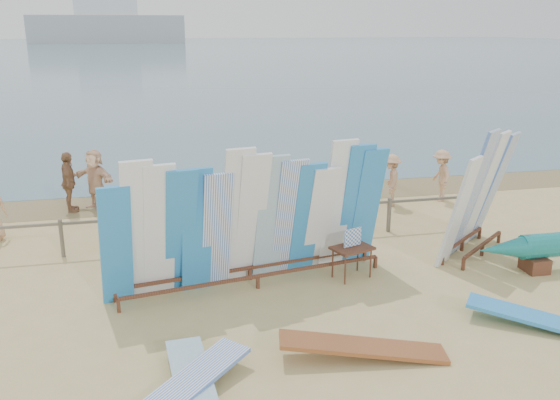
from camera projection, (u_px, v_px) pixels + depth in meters
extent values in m
plane|color=tan|center=(258.00, 296.00, 11.70)|extent=(160.00, 160.00, 0.00)
cube|color=#426477|center=(152.00, 49.00, 131.50)|extent=(320.00, 240.00, 0.02)
cube|color=olive|center=(215.00, 197.00, 18.44)|extent=(40.00, 2.60, 0.01)
cube|color=#999EA3|center=(108.00, 29.00, 176.52)|extent=(45.00, 8.00, 8.00)
cube|color=silver|center=(106.00, 5.00, 174.54)|extent=(18.00, 6.00, 6.00)
cube|color=#6C6251|center=(235.00, 212.00, 14.28)|extent=(12.00, 0.06, 0.06)
cube|color=#6C6251|center=(62.00, 238.00, 13.55)|extent=(0.08, 0.08, 0.90)
cube|color=#6C6251|center=(151.00, 232.00, 13.96)|extent=(0.08, 0.08, 0.90)
cube|color=#6C6251|center=(235.00, 226.00, 14.38)|extent=(0.08, 0.08, 0.90)
cube|color=#6C6251|center=(314.00, 220.00, 14.80)|extent=(0.08, 0.08, 0.90)
cube|color=#6C6251|center=(389.00, 215.00, 15.22)|extent=(0.08, 0.08, 0.90)
cube|color=#6C6251|center=(460.00, 210.00, 15.64)|extent=(0.08, 0.08, 0.90)
cube|color=brown|center=(258.00, 276.00, 11.96)|extent=(5.45, 1.01, 0.06)
cube|color=brown|center=(250.00, 268.00, 12.37)|extent=(5.45, 1.01, 0.06)
cube|color=#2981CE|center=(116.00, 247.00, 10.90)|extent=(0.68, 0.73, 2.44)
cube|color=white|center=(137.00, 232.00, 10.99)|extent=(0.72, 0.95, 2.89)
cube|color=white|center=(159.00, 232.00, 11.15)|extent=(0.72, 0.93, 2.78)
cube|color=#2981CE|center=(181.00, 232.00, 11.32)|extent=(0.73, 0.98, 2.66)
cube|color=#2981CE|center=(197.00, 231.00, 11.44)|extent=(0.67, 0.66, 2.62)
cube|color=white|center=(217.00, 232.00, 11.61)|extent=(0.69, 0.74, 2.49)
cube|color=white|center=(236.00, 218.00, 11.69)|extent=(0.72, 0.93, 2.96)
cube|color=white|center=(251.00, 219.00, 11.82)|extent=(0.73, 0.98, 2.83)
cube|color=#7CAAC7|center=(270.00, 219.00, 11.98)|extent=(0.70, 0.84, 2.75)
cube|color=white|center=(288.00, 219.00, 12.15)|extent=(0.71, 0.86, 2.63)
cube|color=#2981CE|center=(306.00, 219.00, 12.31)|extent=(0.70, 0.84, 2.52)
cube|color=white|center=(320.00, 220.00, 12.45)|extent=(0.71, 0.87, 2.40)
cube|color=white|center=(337.00, 206.00, 12.52)|extent=(0.69, 0.75, 2.94)
cube|color=#2981CE|center=(354.00, 206.00, 12.69)|extent=(0.70, 0.81, 2.81)
cube|color=#2981CE|center=(366.00, 207.00, 12.82)|extent=(0.70, 0.81, 2.70)
cube|color=brown|center=(483.00, 245.00, 13.66)|extent=(1.76, 1.41, 0.07)
cube|color=brown|center=(463.00, 240.00, 13.95)|extent=(1.76, 1.41, 0.07)
cube|color=white|center=(458.00, 213.00, 12.76)|extent=(0.88, 0.88, 2.51)
cube|color=white|center=(472.00, 195.00, 13.20)|extent=(0.98, 1.01, 3.00)
cube|color=white|center=(483.00, 191.00, 13.73)|extent=(0.99, 1.03, 2.88)
cube|color=white|center=(493.00, 188.00, 14.25)|extent=(1.00, 1.05, 2.75)
cube|color=brown|center=(535.00, 264.00, 12.83)|extent=(0.46, 0.55, 0.33)
cone|color=#167D7D|center=(503.00, 249.00, 12.55)|extent=(1.10, 0.52, 0.51)
cube|color=brown|center=(352.00, 248.00, 12.37)|extent=(0.97, 0.82, 0.05)
cube|color=white|center=(353.00, 237.00, 12.30)|extent=(0.42, 0.17, 0.39)
cube|color=#2981CE|center=(546.00, 329.00, 10.41)|extent=(2.48, 2.09, 0.33)
cube|color=#965228|center=(363.00, 358.00, 9.52)|extent=(2.75, 1.06, 0.39)
cube|color=red|center=(234.00, 224.00, 15.03)|extent=(0.56, 0.53, 0.04)
cube|color=red|center=(232.00, 212.00, 15.15)|extent=(0.51, 0.23, 0.49)
cube|color=red|center=(246.00, 221.00, 15.08)|extent=(0.62, 0.57, 0.05)
cube|color=red|center=(244.00, 207.00, 15.23)|extent=(0.60, 0.20, 0.59)
cube|color=red|center=(330.00, 206.00, 15.44)|extent=(0.70, 0.93, 0.61)
cube|color=red|center=(330.00, 188.00, 15.65)|extent=(0.53, 0.31, 0.38)
imported|color=beige|center=(95.00, 179.00, 17.07)|extent=(1.56, 1.46, 1.74)
imported|color=beige|center=(159.00, 207.00, 14.54)|extent=(0.91, 0.60, 1.71)
imported|color=tan|center=(391.00, 180.00, 17.35)|extent=(0.73, 1.08, 1.54)
imported|color=#8C6042|center=(355.00, 171.00, 18.04)|extent=(0.66, 0.41, 1.71)
imported|color=#8C6042|center=(252.00, 199.00, 15.44)|extent=(1.01, 0.73, 1.57)
imported|color=tan|center=(441.00, 175.00, 17.85)|extent=(0.57, 1.06, 1.57)
imported|color=#8C6042|center=(69.00, 182.00, 16.74)|extent=(0.53, 1.05, 1.74)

